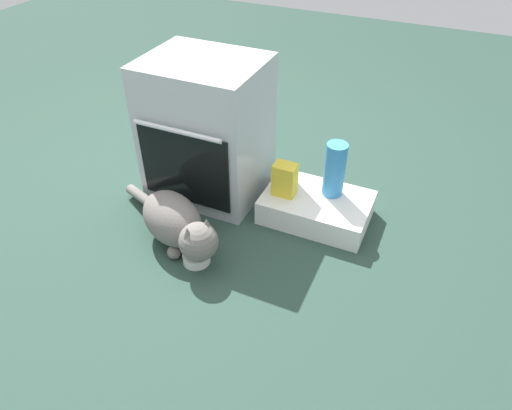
# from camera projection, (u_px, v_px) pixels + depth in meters

# --- Properties ---
(ground) EXTENTS (8.00, 8.00, 0.00)m
(ground) POSITION_uv_depth(u_px,v_px,m) (174.00, 220.00, 2.53)
(ground) COLOR #284238
(oven) EXTENTS (0.61, 0.55, 0.77)m
(oven) POSITION_uv_depth(u_px,v_px,m) (207.00, 130.00, 2.53)
(oven) COLOR #B7BABF
(oven) RESTS_ON ground
(pantry_cabinet) EXTENTS (0.56, 0.37, 0.14)m
(pantry_cabinet) POSITION_uv_depth(u_px,v_px,m) (316.00, 207.00, 2.51)
(pantry_cabinet) COLOR white
(pantry_cabinet) RESTS_ON ground
(food_bowl) EXTENTS (0.13, 0.13, 0.08)m
(food_bowl) POSITION_uv_depth(u_px,v_px,m) (196.00, 257.00, 2.27)
(food_bowl) COLOR white
(food_bowl) RESTS_ON ground
(cat) EXTENTS (0.76, 0.45, 0.27)m
(cat) POSITION_uv_depth(u_px,v_px,m) (177.00, 223.00, 2.29)
(cat) COLOR slate
(cat) RESTS_ON ground
(water_bottle) EXTENTS (0.11, 0.11, 0.30)m
(water_bottle) POSITION_uv_depth(u_px,v_px,m) (335.00, 170.00, 2.40)
(water_bottle) COLOR #388CD1
(water_bottle) RESTS_ON pantry_cabinet
(snack_bag) EXTENTS (0.12, 0.09, 0.18)m
(snack_bag) POSITION_uv_depth(u_px,v_px,m) (285.00, 179.00, 2.44)
(snack_bag) COLOR yellow
(snack_bag) RESTS_ON pantry_cabinet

